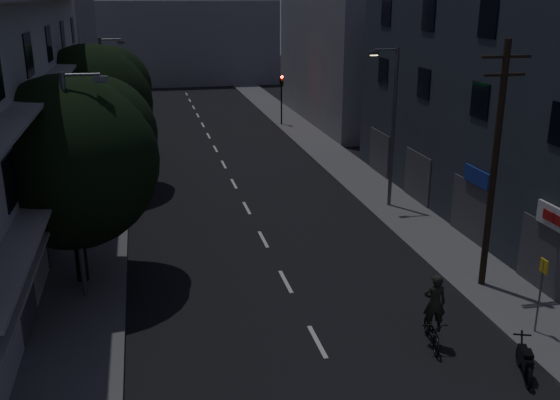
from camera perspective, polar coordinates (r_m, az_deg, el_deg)
name	(u,v)px	position (r m, az deg, el deg)	size (l,w,h in m)	color
ground	(233,181)	(37.17, -4.35, 1.71)	(160.00, 160.00, 0.00)	black
sidewalk_left	(102,188)	(36.90, -15.95, 1.04)	(3.00, 90.00, 0.15)	#565659
sidewalk_right	(353,173)	(38.86, 6.66, 2.49)	(3.00, 90.00, 0.15)	#565659
lane_markings	(219,156)	(43.15, -5.57, 4.01)	(0.15, 60.50, 0.01)	beige
building_right	(534,115)	(30.05, 22.22, 7.25)	(6.19, 28.00, 11.00)	#2B323B
building_far_left	(53,26)	(58.78, -20.08, 14.68)	(6.00, 20.00, 16.00)	slate
building_far_right	(341,45)	(55.13, 5.59, 13.93)	(6.00, 20.00, 13.00)	slate
building_far_end	(179,42)	(80.65, -9.25, 14.03)	(24.00, 8.00, 10.00)	slate
tree_near	(72,155)	(23.71, -18.47, 3.90)	(6.33, 6.33, 7.81)	black
tree_mid	(93,100)	(35.65, -16.70, 8.76)	(6.48, 6.48, 7.98)	black
tree_far	(106,94)	(44.84, -15.66, 9.31)	(5.11, 5.11, 6.32)	black
traffic_signal_far_right	(282,89)	(52.65, 0.15, 10.09)	(0.28, 0.37, 4.10)	black
traffic_signal_far_left	(121,96)	(50.36, -14.31, 9.17)	(0.28, 0.37, 4.10)	black
street_lamp_left_near	(77,177)	(22.44, -18.11, 2.01)	(1.51, 0.25, 8.00)	slate
street_lamp_right	(391,120)	(31.78, 10.15, 7.19)	(1.51, 0.25, 8.00)	#515458
street_lamp_left_far	(107,98)	(39.67, -15.56, 8.96)	(1.51, 0.25, 8.00)	#525459
utility_pole	(495,163)	(23.42, 19.04, 3.24)	(1.80, 0.24, 9.00)	black
bus_stop_sign	(542,282)	(21.50, 22.80, -6.96)	(0.06, 0.35, 2.52)	#595B60
motorcycle	(525,362)	(19.88, 21.47, -13.59)	(0.82, 1.70, 1.14)	black
cyclist	(433,322)	(20.40, 13.81, -10.75)	(1.06, 2.01, 2.42)	black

